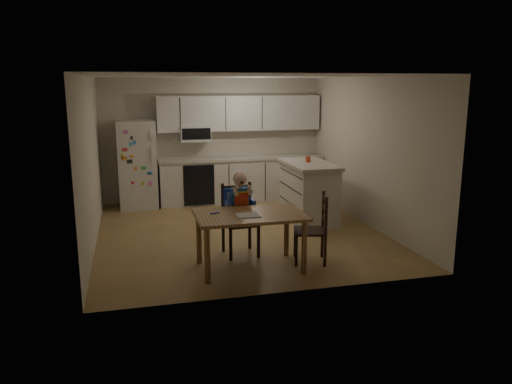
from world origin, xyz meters
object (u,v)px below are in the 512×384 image
object	(u,v)px
refrigerator	(137,165)
chair_booster	(239,205)
red_cup	(308,159)
dining_table	(250,221)
chair_side	(317,224)
kitchen_island	(308,192)

from	to	relation	value
refrigerator	chair_booster	world-z (taller)	refrigerator
red_cup	dining_table	world-z (taller)	red_cup
refrigerator	chair_side	xyz separation A→B (m)	(2.27, -3.78, -0.31)
red_cup	chair_booster	xyz separation A→B (m)	(-1.57, -1.50, -0.38)
dining_table	kitchen_island	bearing A→B (deg)	52.77
dining_table	chair_booster	distance (m)	0.62
red_cup	chair_side	world-z (taller)	red_cup
chair_booster	refrigerator	bearing A→B (deg)	108.43
kitchen_island	dining_table	size ratio (longest dim) A/B	1.01
kitchen_island	dining_table	xyz separation A→B (m)	(-1.56, -2.05, 0.12)
kitchen_island	chair_side	distance (m)	2.12
kitchen_island	red_cup	world-z (taller)	red_cup
kitchen_island	dining_table	world-z (taller)	kitchen_island
dining_table	chair_side	distance (m)	0.95
dining_table	red_cup	bearing A→B (deg)	53.54
refrigerator	kitchen_island	bearing A→B (deg)	-31.12
chair_booster	kitchen_island	bearing A→B (deg)	38.30
kitchen_island	red_cup	bearing A→B (deg)	87.60
red_cup	kitchen_island	bearing A→B (deg)	-92.40
refrigerator	dining_table	distance (m)	4.03
dining_table	chair_side	xyz separation A→B (m)	(0.94, 0.02, -0.11)
refrigerator	chair_side	bearing A→B (deg)	-58.96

